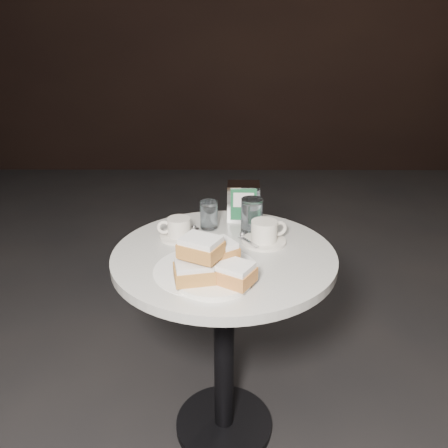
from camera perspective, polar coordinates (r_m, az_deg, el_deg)
ground at (r=1.83m, az=-0.00°, el=-24.91°), size 7.00×7.00×0.00m
cafe_table at (r=1.47m, az=-0.00°, el=-10.51°), size 0.70×0.70×0.74m
sugar_spill at (r=1.27m, az=-2.32°, el=-5.95°), size 0.39×0.39×0.00m
beignet_plate at (r=1.18m, az=-1.58°, el=-5.48°), size 0.24×0.23×0.14m
coffee_cup_left at (r=1.46m, az=-5.93°, el=-0.68°), size 0.15×0.15×0.07m
coffee_cup_right at (r=1.42m, az=5.30°, el=-1.23°), size 0.18×0.18×0.08m
water_glass_left at (r=1.52m, az=-1.98°, el=1.12°), size 0.08×0.08×0.10m
water_glass_right at (r=1.49m, az=3.64°, el=1.04°), size 0.08×0.08×0.12m
napkin_dispenser at (r=1.59m, az=2.55°, el=2.97°), size 0.12×0.10×0.13m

